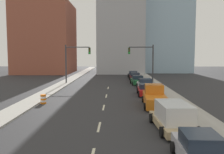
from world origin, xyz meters
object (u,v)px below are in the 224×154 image
traffic_barrel (43,99)px  sedan_red (146,90)px  sedan_black (133,75)px  traffic_signal_right (146,59)px  sedan_silver (200,151)px  sedan_green (137,80)px  box_truck_tan (173,117)px  sedan_white (145,84)px  sedan_maroon (135,77)px  traffic_signal_left (73,59)px  pickup_truck_orange (155,97)px

traffic_barrel → sedan_red: bearing=26.5°
traffic_barrel → sedan_black: bearing=68.7°
traffic_signal_right → sedan_black: size_ratio=1.38×
traffic_signal_right → sedan_silver: traffic_signal_right is taller
traffic_barrel → sedan_green: size_ratio=0.20×
traffic_barrel → box_truck_tan: bearing=-37.5°
sedan_red → traffic_signal_right: bearing=84.8°
traffic_signal_right → sedan_white: (-0.85, -6.47, -3.57)m
sedan_red → sedan_maroon: (-0.01, 16.64, 0.04)m
box_truck_tan → traffic_signal_left: bearing=110.2°
box_truck_tan → sedan_maroon: 30.74m
traffic_signal_right → sedan_green: (-1.50, -0.90, -3.58)m
sedan_silver → sedan_green: 30.40m
sedan_silver → sedan_white: 24.83m
traffic_signal_right → sedan_maroon: size_ratio=1.51×
box_truck_tan → sedan_green: box_truck_tan is taller
sedan_green → sedan_black: 11.87m
sedan_black → traffic_signal_left: bearing=-135.9°
box_truck_tan → sedan_black: 36.95m
traffic_signal_left → box_truck_tan: 28.48m
sedan_silver → sedan_red: (-0.18, 19.42, -0.03)m
sedan_silver → sedan_maroon: sedan_maroon is taller
traffic_signal_left → traffic_signal_right: (12.43, 0.00, 0.00)m
traffic_signal_right → traffic_barrel: bearing=-125.7°
traffic_signal_right → traffic_barrel: 21.73m
sedan_silver → pickup_truck_orange: size_ratio=0.71×
box_truck_tan → sedan_green: bearing=87.5°
sedan_maroon → box_truck_tan: bearing=-89.7°
pickup_truck_orange → sedan_red: (-0.15, 6.26, -0.17)m
traffic_signal_left → pickup_truck_orange: (11.14, -18.14, -3.45)m
pickup_truck_orange → sedan_green: (-0.21, 17.24, -0.13)m
pickup_truck_orange → sedan_red: 6.26m
traffic_signal_right → pickup_truck_orange: (-1.29, -18.14, -3.45)m
traffic_signal_right → sedan_white: bearing=-97.5°
sedan_white → sedan_black: bearing=89.5°
box_truck_tan → sedan_white: size_ratio=1.21×
traffic_signal_left → sedan_green: 11.54m
sedan_red → sedan_white: size_ratio=0.98×
sedan_red → sedan_black: (0.02, 22.85, 0.01)m
traffic_barrel → sedan_red: 12.33m
traffic_signal_right → sedan_green: 3.98m
sedan_maroon → sedan_black: 6.20m
pickup_truck_orange → sedan_green: 17.24m
sedan_red → sedan_silver: bearing=-87.8°
sedan_green → sedan_black: (0.08, 11.87, -0.03)m
sedan_maroon → sedan_black: sedan_maroon is taller
pickup_truck_orange → sedan_white: size_ratio=1.32×
sedan_green → box_truck_tan: bearing=-92.6°
box_truck_tan → pickup_truck_orange: size_ratio=0.91×
sedan_black → sedan_maroon: bearing=-91.1°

